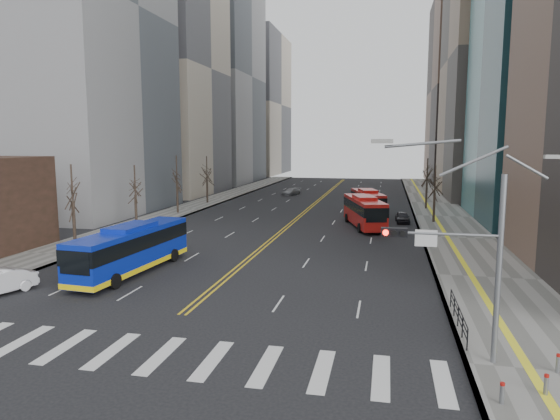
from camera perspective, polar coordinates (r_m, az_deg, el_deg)
name	(u,v)px	position (r m, az deg, el deg)	size (l,w,h in m)	color
ground	(136,353)	(23.83, -16.09, -15.42)	(220.00, 220.00, 0.00)	black
sidewalk_right	(442,217)	(65.21, 18.07, -0.72)	(7.00, 130.00, 0.15)	slate
sidewalk_left	(186,209)	(70.31, -10.66, 0.13)	(5.00, 130.00, 0.15)	slate
crosswalk	(136,353)	(23.83, -16.09, -15.41)	(26.70, 4.00, 0.01)	silver
centerline	(315,204)	(75.53, 3.97, 0.71)	(0.55, 100.00, 0.01)	gold
office_towers	(328,56)	(89.54, 5.50, 17.16)	(83.00, 134.00, 58.00)	gray
signal_mast	(463,250)	(21.87, 20.15, -4.34)	(5.37, 0.37, 9.39)	gray
pedestrian_railing	(458,313)	(26.82, 19.71, -11.04)	(0.06, 6.06, 1.02)	black
bollards	(536,379)	(21.67, 27.26, -16.83)	(2.87, 3.17, 0.78)	gray
street_trees	(226,181)	(56.80, -6.18, 3.29)	(35.20, 47.20, 7.60)	black
blue_bus	(131,248)	(37.07, -16.61, -4.14)	(3.48, 12.09, 3.48)	#0B23AA
red_bus_near	(364,210)	(55.33, 9.60, 0.04)	(5.33, 11.15, 3.46)	red
red_bus_far	(368,201)	(64.90, 9.98, 1.07)	(4.96, 10.52, 3.28)	red
car_dark_mid	(402,217)	(59.41, 13.82, -0.81)	(1.49, 3.70, 1.26)	black
car_silver	(291,192)	(87.65, 1.28, 2.11)	(1.73, 4.25, 1.23)	#99999E
car_dark_far	(375,195)	(84.75, 10.76, 1.74)	(1.88, 4.08, 1.13)	black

